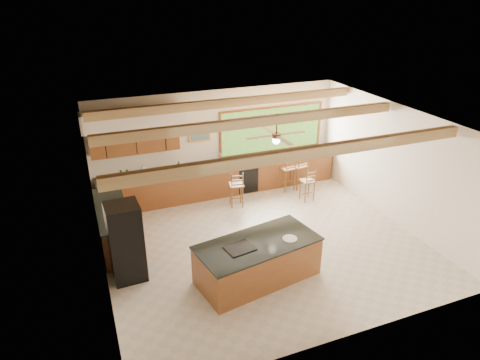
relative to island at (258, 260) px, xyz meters
name	(u,v)px	position (x,y,z in m)	size (l,w,h in m)	color
ground	(263,243)	(0.66, 1.16, -0.44)	(7.20, 7.20, 0.00)	#BBAF9B
room_shell	(247,148)	(0.49, 1.81, 1.77)	(7.27, 6.54, 3.02)	white
counter_run	(199,188)	(-0.16, 3.68, 0.03)	(7.12, 3.10, 1.22)	brown
island	(258,260)	(0.00, 0.00, 0.00)	(2.68, 1.60, 0.89)	brown
refrigerator	(126,242)	(-2.48, 1.02, 0.41)	(0.69, 0.67, 1.70)	black
bar_stool_a	(237,186)	(0.76, 3.13, 0.19)	(0.45, 0.45, 1.06)	brown
bar_stool_b	(309,182)	(2.74, 2.71, 0.15)	(0.37, 0.37, 1.00)	brown
bar_stool_c	(288,169)	(2.54, 3.55, 0.24)	(0.45, 0.45, 1.14)	brown
bar_stool_d	(300,167)	(2.93, 3.55, 0.25)	(0.48, 0.48, 1.17)	brown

